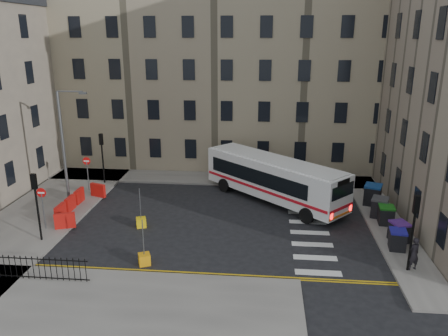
% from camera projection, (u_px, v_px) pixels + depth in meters
% --- Properties ---
extents(ground, '(120.00, 120.00, 0.00)m').
position_uv_depth(ground, '(247.00, 222.00, 28.67)').
color(ground, black).
rests_on(ground, ground).
extents(pavement_north, '(36.00, 3.20, 0.15)m').
position_uv_depth(pavement_north, '(181.00, 177.00, 37.38)').
color(pavement_north, slate).
rests_on(pavement_north, ground).
extents(pavement_east, '(2.40, 26.00, 0.15)m').
position_uv_depth(pavement_east, '(373.00, 204.00, 31.63)').
color(pavement_east, slate).
rests_on(pavement_east, ground).
extents(pavement_west, '(6.00, 22.00, 0.15)m').
position_uv_depth(pavement_west, '(50.00, 208.00, 30.88)').
color(pavement_west, slate).
rests_on(pavement_west, ground).
extents(pavement_sw, '(20.00, 6.00, 0.15)m').
position_uv_depth(pavement_sw, '(82.00, 305.00, 19.78)').
color(pavement_sw, slate).
rests_on(pavement_sw, ground).
extents(terrace_north, '(38.30, 10.80, 17.20)m').
position_uv_depth(terrace_north, '(182.00, 69.00, 41.53)').
color(terrace_north, gray).
rests_on(terrace_north, ground).
extents(traffic_light_east, '(0.28, 0.22, 4.10)m').
position_uv_depth(traffic_light_east, '(414.00, 221.00, 21.81)').
color(traffic_light_east, black).
rests_on(traffic_light_east, pavement_east).
extents(traffic_light_nw, '(0.28, 0.22, 4.10)m').
position_uv_depth(traffic_light_nw, '(102.00, 150.00, 35.11)').
color(traffic_light_nw, black).
rests_on(traffic_light_nw, pavement_west).
extents(traffic_light_sw, '(0.28, 0.22, 4.10)m').
position_uv_depth(traffic_light_sw, '(36.00, 197.00, 25.12)').
color(traffic_light_sw, black).
rests_on(traffic_light_sw, pavement_west).
extents(streetlamp, '(0.50, 0.22, 8.14)m').
position_uv_depth(streetlamp, '(63.00, 146.00, 30.49)').
color(streetlamp, '#595B5E').
rests_on(streetlamp, pavement_west).
extents(no_entry_north, '(0.60, 0.08, 3.00)m').
position_uv_depth(no_entry_north, '(87.00, 167.00, 33.49)').
color(no_entry_north, '#595B5E').
rests_on(no_entry_north, pavement_west).
extents(no_entry_south, '(0.60, 0.08, 3.00)m').
position_uv_depth(no_entry_south, '(42.00, 200.00, 26.83)').
color(no_entry_south, '#595B5E').
rests_on(no_entry_south, pavement_west).
extents(roadworks_barriers, '(1.66, 6.26, 1.00)m').
position_uv_depth(roadworks_barriers, '(75.00, 204.00, 30.04)').
color(roadworks_barriers, red).
rests_on(roadworks_barriers, pavement_west).
extents(iron_railings, '(7.80, 0.04, 1.20)m').
position_uv_depth(iron_railings, '(13.00, 267.00, 21.68)').
color(iron_railings, black).
rests_on(iron_railings, pavement_sw).
extents(bus, '(10.35, 9.82, 3.17)m').
position_uv_depth(bus, '(273.00, 178.00, 31.77)').
color(bus, white).
rests_on(bus, ground).
extents(wheelie_bin_a, '(1.03, 1.15, 1.14)m').
position_uv_depth(wheelie_bin_a, '(397.00, 239.00, 24.65)').
color(wheelie_bin_a, black).
rests_on(wheelie_bin_a, pavement_east).
extents(wheelie_bin_b, '(1.21, 1.30, 1.18)m').
position_uv_depth(wheelie_bin_b, '(399.00, 232.00, 25.58)').
color(wheelie_bin_b, black).
rests_on(wheelie_bin_b, pavement_east).
extents(wheelie_bin_c, '(1.04, 1.17, 1.19)m').
position_uv_depth(wheelie_bin_c, '(386.00, 215.00, 27.95)').
color(wheelie_bin_c, black).
rests_on(wheelie_bin_c, pavement_east).
extents(wheelie_bin_d, '(1.38, 1.47, 1.31)m').
position_uv_depth(wheelie_bin_d, '(380.00, 207.00, 29.04)').
color(wheelie_bin_d, black).
rests_on(wheelie_bin_d, pavement_east).
extents(wheelie_bin_e, '(1.51, 1.62, 1.44)m').
position_uv_depth(wheelie_bin_e, '(373.00, 194.00, 31.16)').
color(wheelie_bin_e, black).
rests_on(wheelie_bin_e, pavement_east).
extents(pedestrian, '(0.77, 0.65, 1.79)m').
position_uv_depth(pedestrian, '(414.00, 254.00, 22.40)').
color(pedestrian, black).
rests_on(pedestrian, pavement_east).
extents(bollard_yellow, '(0.77, 0.77, 0.60)m').
position_uv_depth(bollard_yellow, '(141.00, 222.00, 27.92)').
color(bollard_yellow, yellow).
rests_on(bollard_yellow, ground).
extents(bollard_chevron, '(0.79, 0.79, 0.60)m').
position_uv_depth(bollard_chevron, '(144.00, 259.00, 23.35)').
color(bollard_chevron, orange).
rests_on(bollard_chevron, ground).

